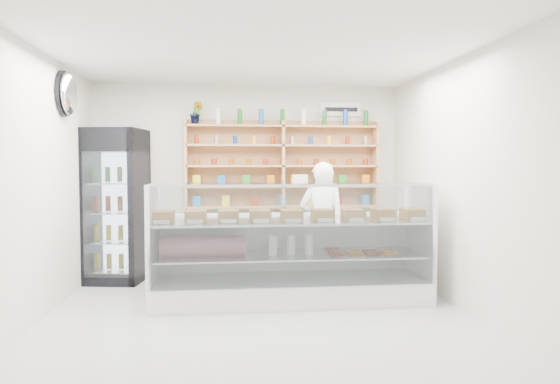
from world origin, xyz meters
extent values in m
plane|color=#B1B1B7|center=(0.00, 0.00, 0.00)|extent=(5.00, 5.00, 0.00)
plane|color=white|center=(0.00, 0.00, 2.80)|extent=(5.00, 5.00, 0.00)
plane|color=silver|center=(0.00, 2.50, 1.40)|extent=(4.50, 0.00, 4.50)
plane|color=silver|center=(0.00, -2.50, 1.40)|extent=(4.50, 0.00, 4.50)
plane|color=silver|center=(-2.25, 0.00, 1.40)|extent=(0.00, 5.00, 5.00)
plane|color=silver|center=(2.25, 0.00, 1.40)|extent=(0.00, 5.00, 5.00)
cube|color=white|center=(0.42, 0.86, 0.13)|extent=(3.23, 0.91, 0.27)
cube|color=white|center=(0.42, 1.29, 0.61)|extent=(3.23, 0.05, 0.68)
cube|color=silver|center=(0.42, 0.86, 0.55)|extent=(3.10, 0.80, 0.02)
cube|color=silver|center=(0.42, 0.86, 0.95)|extent=(3.16, 0.84, 0.02)
cube|color=silver|center=(0.42, 0.42, 0.83)|extent=(3.16, 0.13, 1.12)
cube|color=silver|center=(0.42, 0.81, 1.40)|extent=(3.16, 0.64, 0.01)
imported|color=white|center=(0.94, 1.56, 0.83)|extent=(0.69, 0.55, 1.66)
cube|color=black|center=(-1.85, 2.14, 1.05)|extent=(0.87, 0.86, 2.11)
cube|color=#2A0435|center=(-1.79, 1.80, 1.95)|extent=(0.74, 0.15, 0.30)
cube|color=silver|center=(-1.79, 1.78, 0.96)|extent=(0.63, 0.12, 1.67)
cube|color=tan|center=(-0.90, 2.34, 1.59)|extent=(0.04, 0.28, 1.33)
cube|color=tan|center=(0.50, 2.34, 1.59)|extent=(0.04, 0.28, 1.33)
cube|color=tan|center=(1.90, 2.34, 1.59)|extent=(0.04, 0.28, 1.33)
cube|color=tan|center=(0.50, 2.34, 1.00)|extent=(2.80, 0.28, 0.03)
cube|color=tan|center=(0.50, 2.34, 1.30)|extent=(2.80, 0.28, 0.03)
cube|color=tan|center=(0.50, 2.34, 1.60)|extent=(2.80, 0.28, 0.03)
cube|color=tan|center=(0.50, 2.34, 1.90)|extent=(2.80, 0.28, 0.03)
cube|color=tan|center=(0.50, 2.34, 2.18)|extent=(2.80, 0.28, 0.03)
imported|color=#1E6626|center=(-0.75, 2.34, 2.36)|extent=(0.18, 0.15, 0.33)
ellipsoid|color=silver|center=(-2.17, 1.20, 2.45)|extent=(0.15, 0.50, 0.50)
cube|color=white|center=(1.40, 2.47, 2.45)|extent=(0.62, 0.03, 0.20)
camera|label=1|loc=(-0.34, -4.95, 1.60)|focal=32.00mm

